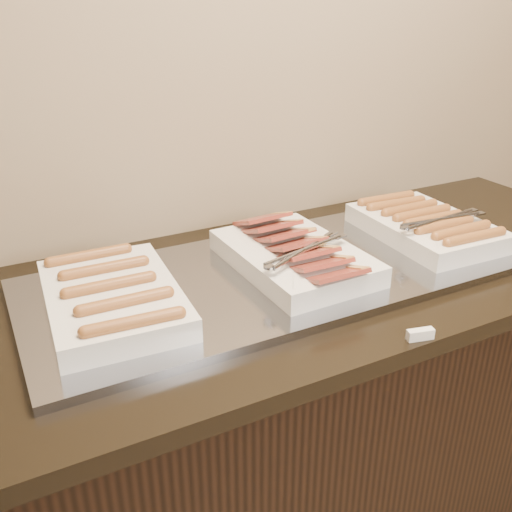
{
  "coord_description": "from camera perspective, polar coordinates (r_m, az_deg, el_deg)",
  "views": [
    {
      "loc": [
        -0.64,
        1.08,
        1.52
      ],
      "look_at": [
        -0.09,
        2.13,
        0.97
      ],
      "focal_mm": 40.0,
      "sensor_mm": 36.0,
      "label": 1
    }
  ],
  "objects": [
    {
      "name": "dish_center",
      "position": [
        1.36,
        3.88,
        0.09
      ],
      "size": [
        0.28,
        0.42,
        0.09
      ],
      "rotation": [
        0.0,
        0.0,
        0.02
      ],
      "color": "silver",
      "rests_on": "warming_tray"
    },
    {
      "name": "label_holder",
      "position": [
        1.17,
        16.1,
        -7.54
      ],
      "size": [
        0.06,
        0.03,
        0.02
      ],
      "primitive_type": "cube",
      "rotation": [
        0.0,
        0.0,
        -0.23
      ],
      "color": "silver",
      "rests_on": "counter"
    },
    {
      "name": "counter",
      "position": [
        1.63,
        2.98,
        -16.11
      ],
      "size": [
        2.06,
        0.76,
        0.9
      ],
      "color": "black",
      "rests_on": "ground"
    },
    {
      "name": "dish_left",
      "position": [
        1.22,
        -14.16,
        -4.0
      ],
      "size": [
        0.28,
        0.4,
        0.07
      ],
      "rotation": [
        0.0,
        0.0,
        -0.06
      ],
      "color": "silver",
      "rests_on": "warming_tray"
    },
    {
      "name": "dish_right",
      "position": [
        1.6,
        16.67,
        2.97
      ],
      "size": [
        0.27,
        0.39,
        0.08
      ],
      "rotation": [
        0.0,
        0.0,
        -0.03
      ],
      "color": "silver",
      "rests_on": "warming_tray"
    },
    {
      "name": "warming_tray",
      "position": [
        1.36,
        2.58,
        -1.72
      ],
      "size": [
        1.2,
        0.5,
        0.02
      ],
      "primitive_type": "cube",
      "color": "#90939D",
      "rests_on": "counter"
    }
  ]
}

